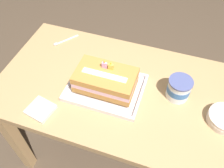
# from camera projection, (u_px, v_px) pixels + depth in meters

# --- Properties ---
(ground_plane) EXTENTS (8.00, 8.00, 0.00)m
(ground_plane) POSITION_uv_depth(u_px,v_px,m) (116.00, 151.00, 1.72)
(ground_plane) COLOR #4C3D2D
(dining_table) EXTENTS (1.18, 0.67, 0.73)m
(dining_table) POSITION_uv_depth(u_px,v_px,m) (118.00, 101.00, 1.24)
(dining_table) COLOR tan
(dining_table) RESTS_ON ground_plane
(foil_tray) EXTENTS (0.35, 0.27, 0.02)m
(foil_tray) POSITION_uv_depth(u_px,v_px,m) (106.00, 88.00, 1.14)
(foil_tray) COLOR silver
(foil_tray) RESTS_ON dining_table
(birthday_cake) EXTENTS (0.27, 0.17, 0.13)m
(birthday_cake) POSITION_uv_depth(u_px,v_px,m) (106.00, 80.00, 1.10)
(birthday_cake) COLOR #C2843E
(birthday_cake) RESTS_ON foil_tray
(ice_cream_tub) EXTENTS (0.11, 0.11, 0.10)m
(ice_cream_tub) POSITION_uv_depth(u_px,v_px,m) (179.00, 89.00, 1.08)
(ice_cream_tub) COLOR white
(ice_cream_tub) RESTS_ON dining_table
(serving_spoon_near_tray) EXTENTS (0.11, 0.13, 0.01)m
(serving_spoon_near_tray) POSITION_uv_depth(u_px,v_px,m) (61.00, 42.00, 1.36)
(serving_spoon_near_tray) COLOR silver
(serving_spoon_near_tray) RESTS_ON dining_table
(napkin_pile) EXTENTS (0.12, 0.12, 0.02)m
(napkin_pile) POSITION_uv_depth(u_px,v_px,m) (40.00, 109.00, 1.06)
(napkin_pile) COLOR silver
(napkin_pile) RESTS_ON dining_table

